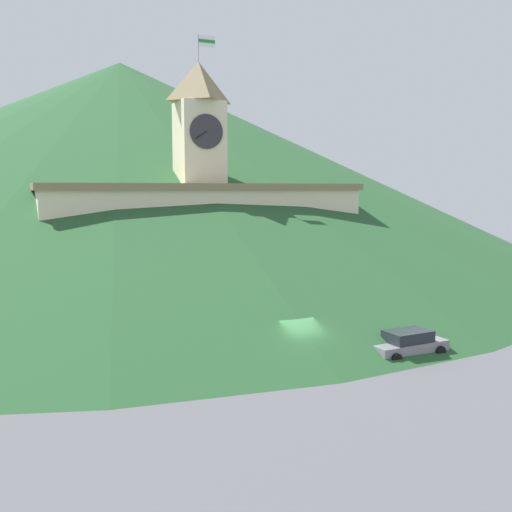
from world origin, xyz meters
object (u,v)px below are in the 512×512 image
at_px(street_lamp_left, 330,270).
at_px(car_silver_hatch, 88,360).
at_px(car_red_sedan, 268,341).
at_px(street_lamp_far_right, 215,278).
at_px(street_lamp_far_left, 98,282).
at_px(car_gray_pickup, 408,345).
at_px(pedestrian, 126,325).

bearing_deg(street_lamp_left, car_silver_hatch, -155.21).
bearing_deg(car_red_sedan, street_lamp_far_right, 86.06).
bearing_deg(car_red_sedan, car_silver_hatch, 174.50).
bearing_deg(street_lamp_far_left, street_lamp_far_right, 0.00).
distance_m(street_lamp_far_left, car_gray_pickup, 23.38).
bearing_deg(street_lamp_far_right, car_silver_hatch, -138.04).
bearing_deg(street_lamp_far_left, car_silver_hatch, -101.80).
bearing_deg(car_silver_hatch, street_lamp_far_right, -142.75).
bearing_deg(street_lamp_far_left, pedestrian, -71.07).
xyz_separation_m(street_lamp_left, car_red_sedan, (-11.23, -10.99, -2.66)).
height_order(street_lamp_far_left, car_silver_hatch, street_lamp_far_left).
height_order(car_red_sedan, pedestrian, pedestrian).
xyz_separation_m(street_lamp_far_left, car_red_sedan, (9.37, -10.99, -2.94)).
relative_size(street_lamp_far_left, street_lamp_far_right, 1.09).
height_order(street_lamp_far_right, car_red_sedan, street_lamp_far_right).
xyz_separation_m(street_lamp_left, pedestrian, (-19.28, -3.84, -2.40)).
bearing_deg(car_red_sedan, street_lamp_left, 41.17).
relative_size(street_lamp_far_right, street_lamp_left, 1.01).
distance_m(street_lamp_left, car_silver_hatch, 25.25).
xyz_separation_m(street_lamp_far_right, car_gray_pickup, (7.51, -15.80, -2.55)).
bearing_deg(car_gray_pickup, street_lamp_left, 73.95).
bearing_deg(car_silver_hatch, street_lamp_far_left, -106.51).
xyz_separation_m(car_gray_pickup, pedestrian, (-15.70, 11.95, 0.12)).
distance_m(street_lamp_far_right, car_silver_hatch, 15.97).
height_order(street_lamp_far_left, pedestrian, street_lamp_far_left).
bearing_deg(car_gray_pickup, car_red_sedan, 144.60).
height_order(car_red_sedan, car_silver_hatch, car_silver_hatch).
distance_m(street_lamp_left, car_gray_pickup, 16.39).
relative_size(street_lamp_far_left, car_gray_pickup, 0.92).
bearing_deg(pedestrian, car_silver_hatch, 60.07).
xyz_separation_m(car_gray_pickup, car_silver_hatch, (-19.21, 5.27, -0.12)).
xyz_separation_m(car_red_sedan, pedestrian, (-8.05, 7.15, 0.26)).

